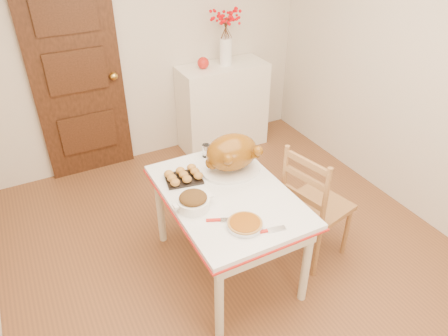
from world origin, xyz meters
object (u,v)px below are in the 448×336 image
kitchen_table (227,232)px  turkey_platter (232,154)px  chair_oak (317,203)px  pumpkin_pie (245,223)px  sideboard (223,107)px

kitchen_table → turkey_platter: 0.59m
kitchen_table → turkey_platter: turkey_platter is taller
chair_oak → turkey_platter: size_ratio=2.15×
chair_oak → pumpkin_pie: chair_oak is taller
pumpkin_pie → kitchen_table: bearing=79.3°
kitchen_table → sideboard: bearing=63.5°
sideboard → pumpkin_pie: bearing=-114.0°
turkey_platter → sideboard: bearing=82.6°
turkey_platter → pumpkin_pie: bearing=-93.2°
sideboard → turkey_platter: 1.72m
pumpkin_pie → turkey_platter: bearing=69.0°
chair_oak → sideboard: bearing=-18.2°
kitchen_table → pumpkin_pie: (-0.07, -0.37, 0.39)m
sideboard → kitchen_table: 1.96m
kitchen_table → pumpkin_pie: bearing=-100.7°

